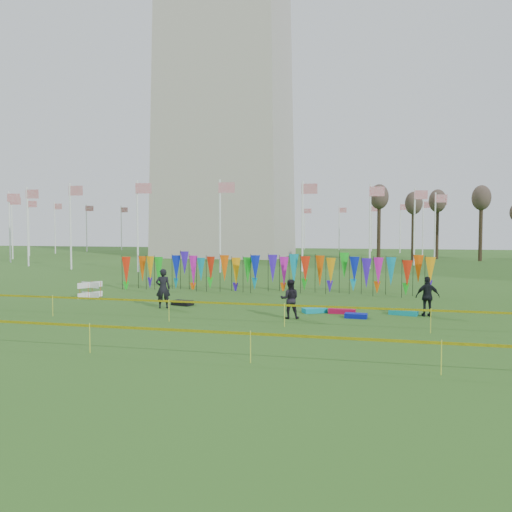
% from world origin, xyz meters
% --- Properties ---
extents(ground, '(160.00, 160.00, 0.00)m').
position_xyz_m(ground, '(0.00, 0.00, 0.00)').
color(ground, '#254A14').
rests_on(ground, ground).
extents(flagpole_ring, '(57.40, 56.16, 8.00)m').
position_xyz_m(flagpole_ring, '(-14.00, 48.00, 4.00)').
color(flagpole_ring, white).
rests_on(flagpole_ring, ground).
extents(banner_row, '(18.64, 0.64, 2.22)m').
position_xyz_m(banner_row, '(0.28, 8.63, 1.34)').
color(banner_row, black).
rests_on(banner_row, ground).
extents(caution_tape_near, '(26.00, 0.02, 0.90)m').
position_xyz_m(caution_tape_near, '(-0.22, -1.58, 0.78)').
color(caution_tape_near, '#EEE405').
rests_on(caution_tape_near, ground).
extents(caution_tape_far, '(26.00, 0.02, 0.90)m').
position_xyz_m(caution_tape_far, '(-0.22, -6.92, 0.78)').
color(caution_tape_far, '#EEE405').
rests_on(caution_tape_far, ground).
extents(box_kite, '(0.79, 0.79, 0.88)m').
position_xyz_m(box_kite, '(-8.78, 3.93, 0.44)').
color(box_kite, red).
rests_on(box_kite, ground).
extents(person_left, '(0.82, 0.71, 1.86)m').
position_xyz_m(person_left, '(-3.49, 1.56, 0.93)').
color(person_left, black).
rests_on(person_left, ground).
extents(person_mid, '(0.87, 0.63, 1.64)m').
position_xyz_m(person_mid, '(2.77, 0.21, 0.82)').
color(person_mid, black).
rests_on(person_mid, ground).
extents(person_right, '(1.08, 0.73, 1.71)m').
position_xyz_m(person_right, '(8.40, 2.05, 0.85)').
color(person_right, black).
rests_on(person_right, ground).
extents(kite_bag_turquoise, '(1.16, 0.97, 0.21)m').
position_xyz_m(kite_bag_turquoise, '(3.60, 1.91, 0.10)').
color(kite_bag_turquoise, '#0B94A9').
rests_on(kite_bag_turquoise, ground).
extents(kite_bag_blue, '(0.95, 0.54, 0.19)m').
position_xyz_m(kite_bag_blue, '(5.45, 0.95, 0.10)').
color(kite_bag_blue, '#09189F').
rests_on(kite_bag_blue, ground).
extents(kite_bag_red, '(1.18, 0.55, 0.22)m').
position_xyz_m(kite_bag_red, '(4.81, 2.00, 0.11)').
color(kite_bag_red, '#AF0B38').
rests_on(kite_bag_red, ground).
extents(kite_bag_black, '(1.10, 0.81, 0.23)m').
position_xyz_m(kite_bag_black, '(-2.95, 2.63, 0.11)').
color(kite_bag_black, black).
rests_on(kite_bag_black, ground).
extents(kite_bag_teal, '(1.28, 0.83, 0.23)m').
position_xyz_m(kite_bag_teal, '(7.43, 2.24, 0.11)').
color(kite_bag_teal, '#0B98A5').
rests_on(kite_bag_teal, ground).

